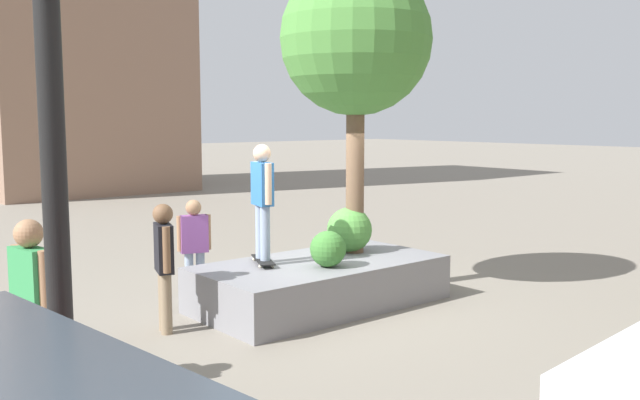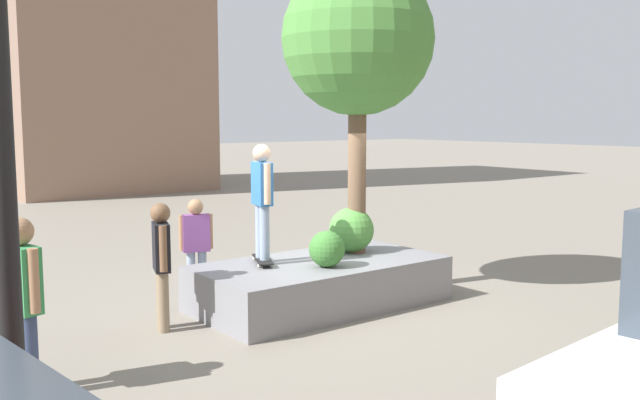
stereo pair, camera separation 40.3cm
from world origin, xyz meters
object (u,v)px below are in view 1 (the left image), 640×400
Objects in this scene: pedestrian_crossing at (164,259)px; planter_ledge at (320,283)px; traffic_light_corner at (47,82)px; bystander_watching at (32,296)px; plaza_tree at (356,41)px; passerby_with_bag at (194,242)px; skateboarder at (262,193)px; skateboard at (263,260)px.

planter_ledge is at bearing 173.33° from pedestrian_crossing.
traffic_light_corner is at bearing 57.74° from pedestrian_crossing.
bystander_watching is at bearing 30.14° from pedestrian_crossing.
plaza_tree is 4.34m from pedestrian_crossing.
passerby_with_bag is at bearing -50.02° from planter_ledge.
skateboarder is 1.44m from passerby_with_bag.
bystander_watching is (5.20, 1.07, -2.85)m from plaza_tree.
pedestrian_crossing is (2.35, -0.27, 0.63)m from planter_ledge.
skateboard is 1.22m from passerby_with_bag.
bystander_watching is (3.58, 1.25, -0.65)m from skateboarder.
traffic_light_corner is at bearing 46.18° from skateboard.
pedestrian_crossing is at bearing -149.86° from bystander_watching.
pedestrian_crossing reaches higher than planter_ledge.
passerby_with_bag reaches higher than skateboard.
bystander_watching is 3.89m from passerby_with_bag.
planter_ledge is at bearing -168.57° from bystander_watching.
passerby_with_bag is at bearing -31.26° from plaza_tree.
skateboard is at bearing 0.00° from skateboarder.
traffic_light_corner reaches higher than planter_ledge.
traffic_light_corner is (4.49, 4.68, 1.22)m from skateboarder.
plaza_tree reaches higher than skateboard.
plaza_tree is 6.02m from bystander_watching.
plaza_tree is 2.74m from skateboarder.
pedestrian_crossing is at bearing 47.16° from passerby_with_bag.
pedestrian_crossing is (-1.98, -1.15, -0.07)m from bystander_watching.
skateboard is at bearing -26.26° from planter_ledge.
passerby_with_bag is at bearing -66.30° from skateboarder.
skateboard is at bearing -160.79° from bystander_watching.
planter_ledge is 2.45m from pedestrian_crossing.
skateboard is 0.54× the size of passerby_with_bag.
plaza_tree is at bearing -143.59° from traffic_light_corner.
passerby_with_bag is (0.48, -1.10, 0.17)m from skateboard.
planter_ledge is 4.47m from bystander_watching.
bystander_watching reaches higher than pedestrian_crossing.
traffic_light_corner is at bearing 36.41° from plaza_tree.
traffic_light_corner reaches higher than skateboarder.
pedestrian_crossing is (1.60, 0.10, -0.71)m from skateboarder.
plaza_tree is 3.56m from skateboard.
passerby_with_bag is (-4.00, -5.78, -2.02)m from traffic_light_corner.
traffic_light_corner is (4.49, 4.68, 2.18)m from skateboard.
skateboarder is (0.75, -0.37, 1.34)m from planter_ledge.
traffic_light_corner is 5.75m from pedestrian_crossing.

